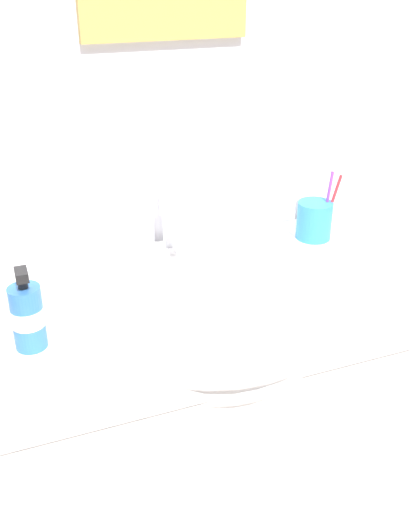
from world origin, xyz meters
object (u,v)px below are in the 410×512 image
Objects in this scene: toothbrush_purple at (329,194)px; toothbrush_red at (334,196)px; toothbrush_cup at (314,220)px; faucet at (171,225)px; soap_dispenser at (28,316)px.

toothbrush_purple is 0.01m from toothbrush_red.
toothbrush_purple reaches higher than toothbrush_cup.
toothbrush_purple is 1.05× the size of toothbrush_red.
toothbrush_purple reaches higher than toothbrush_red.
toothbrush_purple reaches higher than faucet.
faucet is at bearing 37.48° from soap_dispenser.
toothbrush_red is (0.38, -0.05, 0.04)m from faucet.
faucet is 0.87× the size of toothbrush_red.
toothbrush_cup is 0.58× the size of soap_dispenser.
soap_dispenser is (-0.34, -0.26, -0.01)m from faucet.
toothbrush_cup is at bearing -7.23° from faucet.
toothbrush_purple reaches higher than soap_dispenser.
toothbrush_cup is 0.07m from toothbrush_purple.
faucet is at bearing 172.77° from toothbrush_cup.
toothbrush_red reaches higher than faucet.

